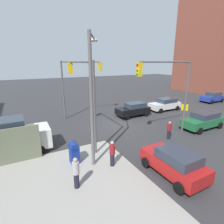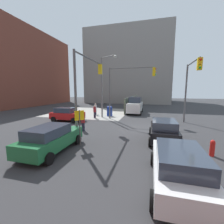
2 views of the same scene
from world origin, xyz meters
TOP-DOWN VIEW (x-y plane):
  - ground_plane at (0.00, 0.00)m, footprint 120.00×120.00m
  - sidewalk_corner at (9.00, 9.00)m, footprint 12.00×12.00m
  - construction_fence at (19.61, 3.20)m, footprint 23.22×0.12m
  - building_loft_east at (36.00, 6.39)m, footprint 20.00×24.00m
  - smokestack at (30.30, 30.00)m, footprint 1.80×1.80m
  - traffic_signal_nw_corner at (-2.30, 4.50)m, footprint 5.74×0.36m
  - traffic_signal_se_corner at (2.65, -4.50)m, footprint 4.91×0.36m
  - traffic_signal_ne_corner at (4.50, 2.29)m, footprint 0.36×5.77m
  - street_lamp_corner at (5.03, 5.47)m, footprint 1.51×2.40m
  - warning_sign_two_way at (-5.40, 3.78)m, footprint 0.48×0.48m
  - mailbox_blue at (6.20, 5.00)m, footprint 0.56×0.64m
  - fire_hydrant at (-5.00, -4.20)m, footprint 0.26×0.26m
  - sedan_black at (-3.14, -1.70)m, footprint 4.08×2.02m
  - coupe_white at (-8.47, -1.86)m, footprint 4.39×2.02m
  - hatchback_green at (-6.82, 4.95)m, footprint 4.47×2.02m
  - hatchback_red at (1.52, 9.03)m, footprint 2.02×3.85m
  - van_white_delivery at (9.98, 1.80)m, footprint 5.40×2.32m
  - pedestrian_crossing at (-2.00, 5.20)m, footprint 0.36×0.36m
  - pedestrian_waiting at (6.80, 7.40)m, footprint 0.36×0.36m
  - pedestrian_walking_north at (4.20, 6.50)m, footprint 0.36×0.36m

SIDE VIEW (x-z plane):
  - ground_plane at x=0.00m, z-range 0.00..0.00m
  - sidewalk_corner at x=9.00m, z-range 0.00..0.01m
  - fire_hydrant at x=-5.00m, z-range 0.02..0.96m
  - mailbox_blue at x=6.20m, z-range 0.05..1.48m
  - pedestrian_crossing at x=-2.00m, z-range 0.02..1.58m
  - hatchback_red at x=1.52m, z-range 0.03..1.65m
  - sedan_black at x=-3.14m, z-range 0.03..1.65m
  - coupe_white at x=-8.47m, z-range 0.03..1.65m
  - hatchback_green at x=-6.82m, z-range 0.03..1.65m
  - pedestrian_walking_north at x=4.20m, z-range 0.03..1.74m
  - pedestrian_waiting at x=6.80m, z-range 0.04..1.79m
  - construction_fence at x=19.61m, z-range 0.00..2.40m
  - van_white_delivery at x=9.98m, z-range -0.03..2.59m
  - warning_sign_two_way at x=-5.40m, z-range 0.44..2.84m
  - traffic_signal_se_corner at x=2.65m, z-range 1.35..7.85m
  - traffic_signal_nw_corner at x=-2.30m, z-range 1.40..7.90m
  - traffic_signal_ne_corner at x=4.50m, z-range 1.40..7.90m
  - street_lamp_corner at x=5.03m, z-range 0.70..8.70m
  - smokestack at x=30.30m, z-range 0.00..18.96m
  - building_loft_east at x=36.00m, z-range 0.00..20.75m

